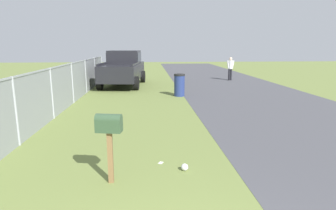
{
  "coord_description": "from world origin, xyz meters",
  "views": [
    {
      "loc": [
        -1.62,
        0.24,
        2.41
      ],
      "look_at": [
        5.69,
        -0.28,
        0.85
      ],
      "focal_mm": 30.12,
      "sensor_mm": 36.0,
      "label": 1
    }
  ],
  "objects_px": {
    "mailbox": "(109,129)",
    "trash_bin": "(179,85)",
    "pedestrian": "(230,67)",
    "pickup_truck": "(123,67)"
  },
  "relations": [
    {
      "from": "mailbox",
      "to": "trash_bin",
      "type": "xyz_separation_m",
      "value": [
        8.61,
        -2.18,
        -0.46
      ]
    },
    {
      "from": "pickup_truck",
      "to": "trash_bin",
      "type": "height_order",
      "value": "pickup_truck"
    },
    {
      "from": "trash_bin",
      "to": "pedestrian",
      "type": "relative_size",
      "value": 0.67
    },
    {
      "from": "mailbox",
      "to": "pickup_truck",
      "type": "distance_m",
      "value": 12.55
    },
    {
      "from": "mailbox",
      "to": "pickup_truck",
      "type": "xyz_separation_m",
      "value": [
        12.53,
        0.79,
        0.11
      ]
    },
    {
      "from": "pedestrian",
      "to": "trash_bin",
      "type": "bearing_deg",
      "value": -49.92
    },
    {
      "from": "mailbox",
      "to": "pedestrian",
      "type": "relative_size",
      "value": 0.79
    },
    {
      "from": "pickup_truck",
      "to": "pedestrian",
      "type": "relative_size",
      "value": 3.24
    },
    {
      "from": "mailbox",
      "to": "trash_bin",
      "type": "height_order",
      "value": "mailbox"
    },
    {
      "from": "pickup_truck",
      "to": "pedestrian",
      "type": "bearing_deg",
      "value": -68.74
    }
  ]
}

